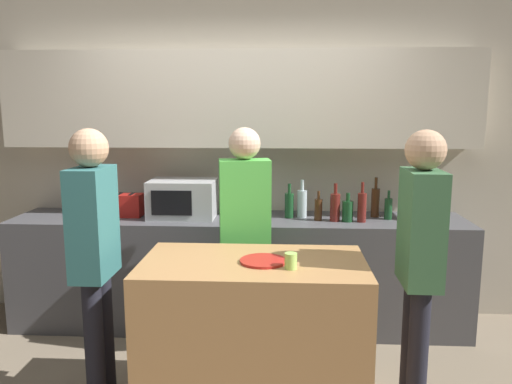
% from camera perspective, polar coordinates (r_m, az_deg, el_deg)
% --- Properties ---
extents(back_wall, '(6.40, 0.40, 2.70)m').
position_cam_1_polar(back_wall, '(4.16, -1.73, 6.54)').
color(back_wall, beige).
rests_on(back_wall, ground_plane).
extents(back_counter, '(3.60, 0.62, 0.89)m').
position_cam_1_polar(back_counter, '(4.10, -1.98, -9.07)').
color(back_counter, '#4C4C51').
rests_on(back_counter, ground_plane).
extents(kitchen_island, '(1.27, 0.70, 0.91)m').
position_cam_1_polar(kitchen_island, '(3.00, -0.28, -16.19)').
color(kitchen_island, '#B27F4C').
rests_on(kitchen_island, ground_plane).
extents(microwave, '(0.52, 0.39, 0.30)m').
position_cam_1_polar(microwave, '(4.03, -8.35, -0.74)').
color(microwave, '#B7BABC').
rests_on(microwave, back_counter).
extents(toaster, '(0.26, 0.16, 0.18)m').
position_cam_1_polar(toaster, '(4.16, -14.65, -1.47)').
color(toaster, '#B21E19').
rests_on(toaster, back_counter).
extents(potted_plant, '(0.14, 0.14, 0.39)m').
position_cam_1_polar(potted_plant, '(4.07, 17.72, -0.31)').
color(potted_plant, silver).
rests_on(potted_plant, back_counter).
extents(bottle_0, '(0.07, 0.07, 0.27)m').
position_cam_1_polar(bottle_0, '(3.98, 3.82, -1.45)').
color(bottle_0, '#194723').
rests_on(bottle_0, back_counter).
extents(bottle_1, '(0.08, 0.08, 0.30)m').
position_cam_1_polar(bottle_1, '(3.99, 5.28, -1.27)').
color(bottle_1, silver).
rests_on(bottle_1, back_counter).
extents(bottle_2, '(0.06, 0.06, 0.23)m').
position_cam_1_polar(bottle_2, '(3.90, 7.12, -1.96)').
color(bottle_2, '#472814').
rests_on(bottle_2, back_counter).
extents(bottle_3, '(0.08, 0.08, 0.30)m').
position_cam_1_polar(bottle_3, '(3.89, 9.02, -1.67)').
color(bottle_3, maroon).
rests_on(bottle_3, back_counter).
extents(bottle_4, '(0.08, 0.08, 0.22)m').
position_cam_1_polar(bottle_4, '(3.90, 10.42, -2.10)').
color(bottle_4, '#194723').
rests_on(bottle_4, back_counter).
extents(bottle_5, '(0.07, 0.07, 0.31)m').
position_cam_1_polar(bottle_5, '(3.90, 12.01, -1.66)').
color(bottle_5, maroon).
rests_on(bottle_5, back_counter).
extents(bottle_6, '(0.07, 0.07, 0.32)m').
position_cam_1_polar(bottle_6, '(4.10, 13.48, -1.10)').
color(bottle_6, '#472814').
rests_on(bottle_6, back_counter).
extents(bottle_7, '(0.06, 0.06, 0.23)m').
position_cam_1_polar(bottle_7, '(4.05, 14.88, -1.81)').
color(bottle_7, '#194723').
rests_on(bottle_7, back_counter).
extents(plate_on_island, '(0.26, 0.26, 0.01)m').
position_cam_1_polar(plate_on_island, '(2.80, 0.82, -7.88)').
color(plate_on_island, red).
rests_on(plate_on_island, kitchen_island).
extents(cup_0, '(0.07, 0.07, 0.09)m').
position_cam_1_polar(cup_0, '(2.69, 4.00, -7.87)').
color(cup_0, '#B0E469').
rests_on(cup_0, kitchen_island).
extents(person_left, '(0.22, 0.34, 1.65)m').
position_cam_1_polar(person_left, '(3.01, -18.00, -5.88)').
color(person_left, black).
rests_on(person_left, ground_plane).
extents(person_center, '(0.22, 0.34, 1.65)m').
position_cam_1_polar(person_center, '(2.89, 18.21, -6.56)').
color(person_center, black).
rests_on(person_center, ground_plane).
extents(person_right, '(0.37, 0.24, 1.63)m').
position_cam_1_polar(person_right, '(3.41, -1.28, -3.82)').
color(person_right, black).
rests_on(person_right, ground_plane).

